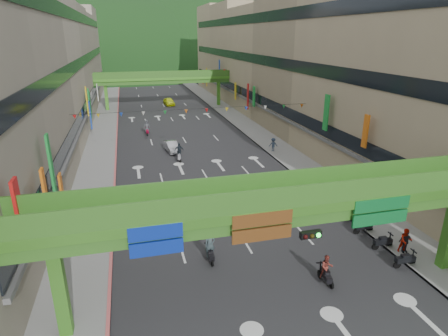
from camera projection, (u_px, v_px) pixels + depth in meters
road_slab at (175, 124)px, 60.97m from camera, size 18.00×140.00×0.02m
sidewalk_left at (105, 128)px, 58.36m from camera, size 4.00×140.00×0.15m
sidewalk_right at (239, 120)px, 63.54m from camera, size 4.00×140.00×0.15m
curb_left at (117, 127)px, 58.80m from camera, size 0.20×140.00×0.18m
curb_right at (229, 121)px, 63.09m from camera, size 0.20×140.00×0.18m
building_row_left at (40, 67)px, 53.33m from camera, size 12.80×95.00×19.00m
building_row_right at (286, 62)px, 62.25m from camera, size 12.80×95.00×19.00m
overpass_near at (305, 216)px, 18.77m from camera, size 28.00×12.27×7.10m
overpass_far at (164, 80)px, 72.83m from camera, size 28.00×2.20×7.10m
hill_left at (105, 69)px, 157.72m from camera, size 168.00×140.00×112.00m
hill_right at (191, 64)px, 185.38m from camera, size 208.00×176.00×128.00m
bunting_string at (196, 111)px, 40.74m from camera, size 26.00×0.36×0.47m
scooter_rider_near at (210, 247)px, 23.83m from camera, size 0.66×1.60×2.14m
scooter_rider_mid at (326, 269)px, 21.74m from camera, size 0.81×1.59×1.84m
scooter_rider_left at (179, 152)px, 42.84m from camera, size 1.13×1.60×2.19m
scooter_rider_far at (147, 127)px, 54.08m from camera, size 0.94×1.60×2.22m
parked_scooter_row at (373, 234)px, 26.41m from camera, size 1.60×7.15×1.08m
car_silver at (172, 147)px, 46.53m from camera, size 1.90×4.06×1.29m
car_yellow at (169, 102)px, 77.06m from camera, size 2.27×4.66×1.53m
pedestrian_red at (405, 243)px, 24.71m from camera, size 0.96×0.83×1.69m
pedestrian_dark at (405, 243)px, 24.74m from camera, size 0.96×0.50×1.56m
pedestrian_blue at (273, 146)px, 46.24m from camera, size 0.87×0.65×1.67m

